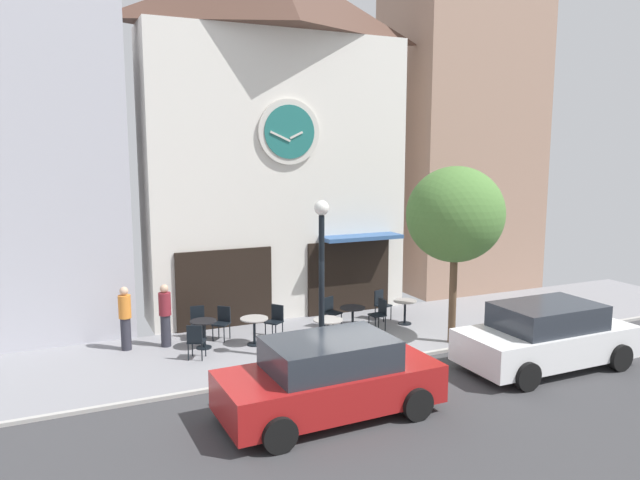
{
  "coord_description": "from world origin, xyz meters",
  "views": [
    {
      "loc": [
        -6.79,
        -11.98,
        5.11
      ],
      "look_at": [
        -0.33,
        2.27,
        2.76
      ],
      "focal_mm": 33.28,
      "sensor_mm": 36.0,
      "label": 1
    }
  ],
  "objects_px": {
    "cafe_chair_curbside": "(196,339)",
    "cafe_chair_by_entrance": "(381,302)",
    "street_lamp": "(322,281)",
    "cafe_chair_right_end": "(380,312)",
    "cafe_chair_under_awning": "(223,320)",
    "parked_car_white": "(546,336)",
    "cafe_table_center_left": "(203,329)",
    "cafe_chair_mid_row": "(331,310)",
    "cafe_table_leftmost": "(254,325)",
    "pedestrian_maroon": "(165,315)",
    "cafe_table_center_right": "(328,326)",
    "parked_car_red": "(330,378)",
    "street_tree": "(455,215)",
    "cafe_chair_corner": "(198,320)",
    "pedestrian_orange": "(125,317)",
    "cafe_table_center": "(405,307)",
    "cafe_chair_facing_street": "(276,318)"
  },
  "relations": [
    {
      "from": "cafe_chair_under_awning",
      "to": "parked_car_white",
      "type": "distance_m",
      "value": 8.33
    },
    {
      "from": "street_tree",
      "to": "parked_car_white",
      "type": "height_order",
      "value": "street_tree"
    },
    {
      "from": "street_lamp",
      "to": "cafe_chair_mid_row",
      "type": "xyz_separation_m",
      "value": [
        1.43,
        2.46,
        -1.49
      ]
    },
    {
      "from": "cafe_table_center_left",
      "to": "pedestrian_maroon",
      "type": "bearing_deg",
      "value": 147.28
    },
    {
      "from": "cafe_table_center_left",
      "to": "cafe_chair_mid_row",
      "type": "distance_m",
      "value": 3.84
    },
    {
      "from": "cafe_chair_curbside",
      "to": "parked_car_white",
      "type": "xyz_separation_m",
      "value": [
        7.48,
        -3.94,
        0.23
      ]
    },
    {
      "from": "cafe_chair_curbside",
      "to": "cafe_chair_by_entrance",
      "type": "distance_m",
      "value": 6.1
    },
    {
      "from": "parked_car_white",
      "to": "cafe_table_center_right",
      "type": "bearing_deg",
      "value": 139.79
    },
    {
      "from": "street_lamp",
      "to": "parked_car_red",
      "type": "relative_size",
      "value": 0.91
    },
    {
      "from": "pedestrian_orange",
      "to": "cafe_table_center_left",
      "type": "bearing_deg",
      "value": -20.83
    },
    {
      "from": "street_tree",
      "to": "street_lamp",
      "type": "bearing_deg",
      "value": 178.5
    },
    {
      "from": "street_tree",
      "to": "cafe_table_center",
      "type": "xyz_separation_m",
      "value": [
        -0.23,
        1.97,
        -2.95
      ]
    },
    {
      "from": "cafe_chair_corner",
      "to": "parked_car_red",
      "type": "relative_size",
      "value": 0.21
    },
    {
      "from": "street_lamp",
      "to": "cafe_chair_under_awning",
      "type": "bearing_deg",
      "value": 122.83
    },
    {
      "from": "street_tree",
      "to": "cafe_table_leftmost",
      "type": "xyz_separation_m",
      "value": [
        -4.92,
        1.98,
        -2.93
      ]
    },
    {
      "from": "street_lamp",
      "to": "cafe_chair_right_end",
      "type": "distance_m",
      "value": 3.43
    },
    {
      "from": "street_tree",
      "to": "cafe_chair_corner",
      "type": "distance_m",
      "value": 7.51
    },
    {
      "from": "cafe_chair_facing_street",
      "to": "pedestrian_maroon",
      "type": "bearing_deg",
      "value": 171.07
    },
    {
      "from": "cafe_table_center_right",
      "to": "cafe_chair_curbside",
      "type": "bearing_deg",
      "value": 172.07
    },
    {
      "from": "cafe_chair_by_entrance",
      "to": "cafe_chair_right_end",
      "type": "relative_size",
      "value": 1.0
    },
    {
      "from": "street_lamp",
      "to": "cafe_chair_under_awning",
      "type": "xyz_separation_m",
      "value": [
        -1.75,
        2.71,
        -1.49
      ]
    },
    {
      "from": "pedestrian_orange",
      "to": "parked_car_red",
      "type": "height_order",
      "value": "pedestrian_orange"
    },
    {
      "from": "cafe_chair_mid_row",
      "to": "cafe_chair_under_awning",
      "type": "bearing_deg",
      "value": 175.53
    },
    {
      "from": "cafe_table_center_left",
      "to": "pedestrian_maroon",
      "type": "relative_size",
      "value": 0.44
    },
    {
      "from": "cafe_table_leftmost",
      "to": "cafe_table_center_right",
      "type": "height_order",
      "value": "cafe_table_center_right"
    },
    {
      "from": "cafe_table_center_right",
      "to": "cafe_chair_right_end",
      "type": "height_order",
      "value": "cafe_chair_right_end"
    },
    {
      "from": "street_tree",
      "to": "parked_car_white",
      "type": "xyz_separation_m",
      "value": [
        0.89,
        -2.46,
        -2.7
      ]
    },
    {
      "from": "cafe_chair_under_awning",
      "to": "cafe_chair_by_entrance",
      "type": "relative_size",
      "value": 1.0
    },
    {
      "from": "parked_car_white",
      "to": "cafe_chair_by_entrance",
      "type": "bearing_deg",
      "value": 106.31
    },
    {
      "from": "cafe_table_leftmost",
      "to": "cafe_chair_under_awning",
      "type": "xyz_separation_m",
      "value": [
        -0.64,
        0.83,
        -0.0
      ]
    },
    {
      "from": "cafe_chair_corner",
      "to": "cafe_chair_right_end",
      "type": "height_order",
      "value": "same"
    },
    {
      "from": "cafe_chair_corner",
      "to": "cafe_chair_right_end",
      "type": "distance_m",
      "value": 5.14
    },
    {
      "from": "cafe_table_leftmost",
      "to": "cafe_chair_right_end",
      "type": "xyz_separation_m",
      "value": [
        3.71,
        -0.2,
        -0.0
      ]
    },
    {
      "from": "cafe_chair_curbside",
      "to": "cafe_chair_by_entrance",
      "type": "bearing_deg",
      "value": 11.53
    },
    {
      "from": "street_lamp",
      "to": "pedestrian_orange",
      "type": "bearing_deg",
      "value": 145.95
    },
    {
      "from": "cafe_chair_under_awning",
      "to": "cafe_chair_corner",
      "type": "xyz_separation_m",
      "value": [
        -0.61,
        0.33,
        0.0
      ]
    },
    {
      "from": "cafe_table_leftmost",
      "to": "cafe_table_center",
      "type": "bearing_deg",
      "value": -0.08
    },
    {
      "from": "cafe_chair_corner",
      "to": "cafe_table_center",
      "type": "bearing_deg",
      "value": -11.07
    },
    {
      "from": "pedestrian_maroon",
      "to": "cafe_chair_under_awning",
      "type": "bearing_deg",
      "value": -1.01
    },
    {
      "from": "parked_car_red",
      "to": "cafe_chair_facing_street",
      "type": "bearing_deg",
      "value": 81.63
    },
    {
      "from": "cafe_table_center_left",
      "to": "cafe_table_leftmost",
      "type": "relative_size",
      "value": 1.0
    },
    {
      "from": "cafe_chair_under_awning",
      "to": "parked_car_white",
      "type": "relative_size",
      "value": 0.21
    },
    {
      "from": "cafe_chair_by_entrance",
      "to": "cafe_chair_corner",
      "type": "bearing_deg",
      "value": 175.55
    },
    {
      "from": "cafe_chair_under_awning",
      "to": "pedestrian_orange",
      "type": "relative_size",
      "value": 0.54
    },
    {
      "from": "cafe_table_center_right",
      "to": "cafe_chair_under_awning",
      "type": "distance_m",
      "value": 2.96
    },
    {
      "from": "parked_car_red",
      "to": "cafe_chair_curbside",
      "type": "bearing_deg",
      "value": 111.74
    },
    {
      "from": "cafe_table_leftmost",
      "to": "pedestrian_maroon",
      "type": "distance_m",
      "value": 2.35
    },
    {
      "from": "street_tree",
      "to": "cafe_table_center_right",
      "type": "distance_m",
      "value": 4.44
    },
    {
      "from": "street_lamp",
      "to": "street_tree",
      "type": "height_order",
      "value": "street_tree"
    },
    {
      "from": "cafe_chair_right_end",
      "to": "parked_car_white",
      "type": "relative_size",
      "value": 0.21
    }
  ]
}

